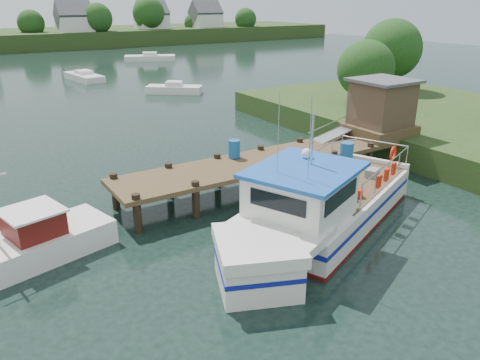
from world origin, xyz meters
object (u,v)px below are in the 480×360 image
lobster_boat (318,210)px  work_boat (13,250)px  dock (346,126)px  moored_b (174,89)px  moored_far (150,58)px  moored_d (84,76)px  moored_c (310,94)px

lobster_boat → work_boat: size_ratio=1.60×
work_boat → lobster_boat: bearing=-34.4°
dock → work_boat: 16.54m
moored_b → work_boat: bearing=-120.9°
lobster_boat → moored_b: bearing=52.3°
work_boat → moored_far: bearing=49.1°
dock → moored_b: size_ratio=3.21×
dock → moored_d: dock is taller
lobster_boat → moored_d: lobster_boat is taller
work_boat → moored_d: work_boat is taller
dock → moored_d: size_ratio=2.49×
moored_far → dock: bearing=-92.6°
work_boat → moored_far: work_boat is taller
moored_c → moored_b: bearing=139.6°
work_boat → moored_b: bearing=41.1°
work_boat → moored_b: size_ratio=1.39×
dock → lobster_boat: bearing=-141.2°
lobster_boat → moored_d: 42.19m
lobster_boat → work_boat: 10.70m
work_boat → moored_c: size_ratio=1.06×
dock → moored_far: 50.77m
moored_far → lobster_boat: bearing=-98.0°
work_boat → moored_d: (12.65, 38.40, -0.20)m
moored_far → moored_b: (-7.98, -25.59, -0.03)m
dock → moored_far: dock is taller
dock → moored_far: bearing=79.4°
dock → work_boat: bearing=-175.0°
work_boat → moored_far: size_ratio=0.94×
moored_far → moored_c: bearing=-79.3°
dock → moored_b: (1.37, 24.27, -1.81)m
work_boat → moored_c: (27.37, 17.12, -0.22)m
moored_b → moored_c: bearing=-38.0°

